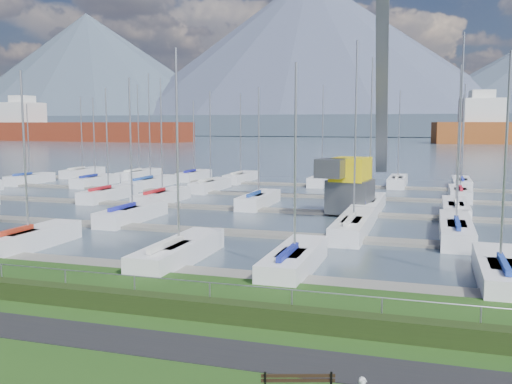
% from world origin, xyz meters
% --- Properties ---
extents(path, '(160.00, 2.00, 0.04)m').
position_xyz_m(path, '(0.00, -3.00, 0.01)').
color(path, black).
rests_on(path, grass).
extents(water, '(800.00, 540.00, 0.20)m').
position_xyz_m(water, '(0.00, 260.00, -0.40)').
color(water, '#40505E').
extents(hedge, '(80.00, 0.70, 0.70)m').
position_xyz_m(hedge, '(0.00, -0.40, 0.35)').
color(hedge, '#202F11').
rests_on(hedge, grass).
extents(fence, '(80.00, 0.04, 0.04)m').
position_xyz_m(fence, '(0.00, 0.00, 1.20)').
color(fence, gray).
rests_on(fence, grass).
extents(foothill, '(900.00, 80.00, 12.00)m').
position_xyz_m(foothill, '(0.00, 330.00, 6.00)').
color(foothill, '#414E5F').
rests_on(foothill, water).
extents(mountains, '(1190.00, 360.00, 115.00)m').
position_xyz_m(mountains, '(7.35, 404.62, 46.68)').
color(mountains, '#3C4958').
rests_on(mountains, water).
extents(docks, '(90.00, 41.60, 0.25)m').
position_xyz_m(docks, '(0.00, 26.00, -0.22)').
color(docks, slate).
rests_on(docks, water).
extents(crane, '(4.92, 13.34, 22.35)m').
position_xyz_m(crane, '(3.80, 27.25, 5.33)').
color(crane, '#55585C').
rests_on(crane, water).
extents(cargo_ship_west, '(93.51, 23.65, 21.50)m').
position_xyz_m(cargo_ship_west, '(-133.61, 188.62, 3.61)').
color(cargo_ship_west, maroon).
rests_on(cargo_ship_west, water).
extents(sailboat_fleet, '(74.97, 49.56, 12.84)m').
position_xyz_m(sailboat_fleet, '(-1.10, 28.39, 5.35)').
color(sailboat_fleet, navy).
rests_on(sailboat_fleet, water).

